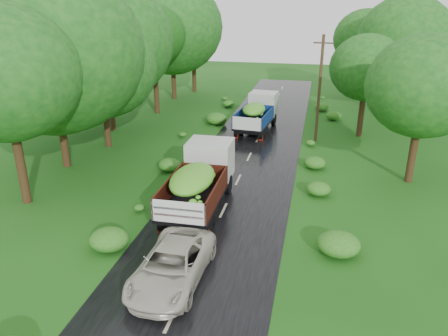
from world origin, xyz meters
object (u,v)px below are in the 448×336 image
(truck_far, at_px, (258,111))
(car, at_px, (172,265))
(utility_pole, at_px, (319,88))
(truck_near, at_px, (201,177))

(truck_far, relative_size, car, 1.30)
(utility_pole, bearing_deg, truck_near, -107.35)
(truck_far, distance_m, utility_pole, 5.62)
(truck_far, bearing_deg, car, -85.09)
(truck_near, xyz_separation_m, car, (0.61, -6.34, -0.90))
(truck_far, height_order, car, truck_far)
(truck_far, distance_m, car, 20.61)
(truck_near, distance_m, truck_far, 14.28)
(truck_far, xyz_separation_m, utility_pole, (4.63, -2.06, 2.43))
(car, bearing_deg, truck_near, 96.68)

